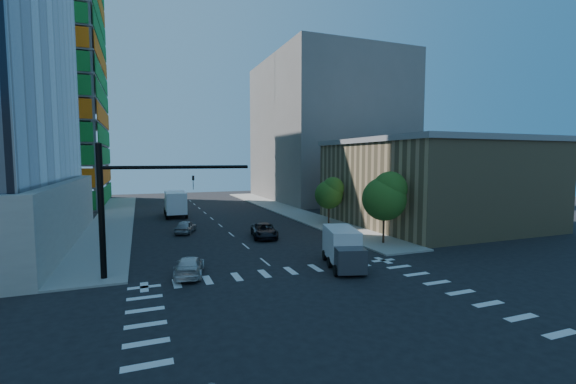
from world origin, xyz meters
name	(u,v)px	position (x,y,z in m)	size (l,w,h in m)	color
ground	(338,321)	(0.00, 0.00, 0.00)	(160.00, 160.00, 0.00)	black
road_markings	(338,321)	(0.00, 0.00, 0.01)	(20.00, 20.00, 0.01)	silver
sidewalk_ne	(286,210)	(12.50, 40.00, 0.07)	(5.00, 60.00, 0.15)	gray
sidewalk_nw	(114,219)	(-12.50, 40.00, 0.07)	(5.00, 60.00, 0.15)	gray
construction_building	(20,61)	(-27.41, 61.93, 24.61)	(25.16, 34.50, 70.60)	gray
commercial_building	(430,182)	(25.00, 22.00, 5.31)	(20.50, 22.50, 10.60)	#947E56
bg_building_ne	(326,131)	(27.00, 55.00, 14.00)	(24.00, 30.00, 28.00)	#67615C
signal_mast_nw	(125,198)	(-10.00, 11.50, 5.49)	(10.20, 0.40, 9.00)	black
tree_south	(386,196)	(12.63, 13.90, 4.69)	(4.16, 4.16, 6.82)	#382316
tree_north	(330,193)	(12.93, 25.90, 3.99)	(3.54, 3.52, 5.78)	#382316
car_nb_far	(264,231)	(2.82, 21.12, 0.73)	(2.41, 5.23, 1.45)	black
car_sb_near	(190,266)	(-6.00, 10.48, 0.66)	(1.86, 4.57, 1.33)	silver
car_sb_mid	(186,227)	(-4.49, 26.59, 0.71)	(1.68, 4.17, 1.42)	gray
box_truck_near	(344,251)	(5.01, 8.33, 1.25)	(3.70, 5.82, 2.83)	black
box_truck_far	(175,205)	(-4.47, 40.13, 1.58)	(3.00, 6.84, 3.56)	black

